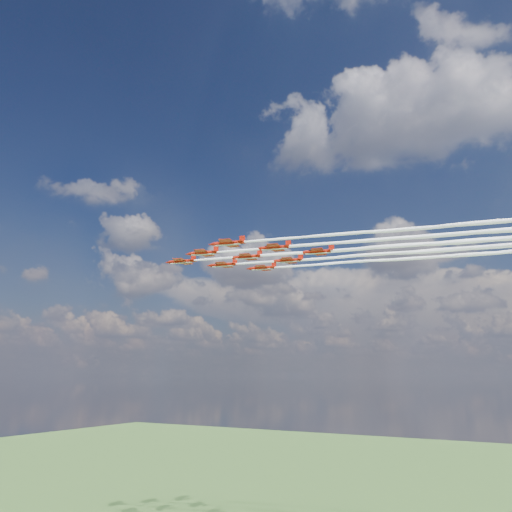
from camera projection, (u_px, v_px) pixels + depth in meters
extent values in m
cylinder|color=#B7180A|center=(182.00, 261.00, 143.21)|extent=(7.11, 2.49, 0.97)
cone|color=#B7180A|center=(168.00, 262.00, 144.46)|extent=(1.94, 1.33, 0.97)
cone|color=#B7180A|center=(195.00, 260.00, 142.04)|extent=(1.49, 1.15, 0.88)
ellipsoid|color=black|center=(176.00, 260.00, 143.81)|extent=(1.97, 1.18, 0.63)
cube|color=#B7180A|center=(183.00, 261.00, 143.08)|extent=(4.53, 8.55, 0.12)
cube|color=#B7180A|center=(193.00, 261.00, 142.22)|extent=(1.90, 3.37, 0.11)
cube|color=#B7180A|center=(194.00, 258.00, 142.35)|extent=(1.41, 0.43, 1.59)
cube|color=silver|center=(181.00, 263.00, 143.11)|extent=(6.64, 2.22, 0.11)
cylinder|color=#B7180A|center=(203.00, 253.00, 133.35)|extent=(7.11, 2.49, 0.97)
cone|color=#B7180A|center=(188.00, 254.00, 134.60)|extent=(1.94, 1.33, 0.97)
cone|color=#B7180A|center=(218.00, 252.00, 132.18)|extent=(1.49, 1.15, 0.88)
ellipsoid|color=black|center=(197.00, 252.00, 133.94)|extent=(1.97, 1.18, 0.63)
cube|color=#B7180A|center=(205.00, 253.00, 133.22)|extent=(4.53, 8.55, 0.12)
cube|color=#B7180A|center=(215.00, 252.00, 132.35)|extent=(1.90, 3.37, 0.11)
cube|color=#B7180A|center=(216.00, 249.00, 132.49)|extent=(1.41, 0.43, 1.59)
cube|color=silver|center=(203.00, 255.00, 133.25)|extent=(6.64, 2.22, 0.11)
cylinder|color=#B7180A|center=(223.00, 265.00, 147.51)|extent=(7.11, 2.49, 0.97)
cone|color=#B7180A|center=(209.00, 266.00, 148.75)|extent=(1.94, 1.33, 0.97)
cone|color=#B7180A|center=(236.00, 264.00, 146.34)|extent=(1.49, 1.15, 0.88)
ellipsoid|color=black|center=(217.00, 264.00, 148.10)|extent=(1.97, 1.18, 0.63)
cube|color=#B7180A|center=(224.00, 265.00, 147.37)|extent=(4.53, 8.55, 0.12)
cube|color=#B7180A|center=(234.00, 264.00, 146.51)|extent=(1.90, 3.37, 0.11)
cube|color=#B7180A|center=(235.00, 261.00, 146.65)|extent=(1.41, 0.43, 1.59)
cube|color=silver|center=(223.00, 266.00, 147.40)|extent=(6.64, 2.22, 0.11)
cylinder|color=#B7180A|center=(228.00, 243.00, 123.49)|extent=(7.11, 2.49, 0.97)
cone|color=#B7180A|center=(211.00, 244.00, 124.73)|extent=(1.94, 1.33, 0.97)
cone|color=#B7180A|center=(244.00, 242.00, 122.32)|extent=(1.49, 1.15, 0.88)
ellipsoid|color=black|center=(221.00, 242.00, 124.08)|extent=(1.97, 1.18, 0.63)
cube|color=#B7180A|center=(230.00, 243.00, 123.35)|extent=(4.53, 8.55, 0.12)
cube|color=#B7180A|center=(241.00, 242.00, 122.49)|extent=(1.90, 3.37, 0.11)
cube|color=#B7180A|center=(242.00, 239.00, 122.63)|extent=(1.41, 0.43, 1.59)
cube|color=silver|center=(228.00, 245.00, 123.38)|extent=(6.64, 2.22, 0.11)
cylinder|color=#B7180A|center=(247.00, 257.00, 137.64)|extent=(7.11, 2.49, 0.97)
cone|color=#B7180A|center=(232.00, 258.00, 138.89)|extent=(1.94, 1.33, 0.97)
cone|color=#B7180A|center=(261.00, 256.00, 136.47)|extent=(1.49, 1.15, 0.88)
ellipsoid|color=black|center=(241.00, 256.00, 138.24)|extent=(1.97, 1.18, 0.63)
cube|color=#B7180A|center=(248.00, 257.00, 137.51)|extent=(4.53, 8.55, 0.12)
cube|color=#B7180A|center=(259.00, 256.00, 136.65)|extent=(1.90, 3.37, 0.11)
cube|color=#B7180A|center=(260.00, 253.00, 136.78)|extent=(1.41, 0.43, 1.59)
cube|color=silver|center=(247.00, 258.00, 137.54)|extent=(6.64, 2.22, 0.11)
cylinder|color=#B7180A|center=(262.00, 268.00, 151.80)|extent=(7.11, 2.49, 0.97)
cone|color=#B7180A|center=(248.00, 269.00, 153.05)|extent=(1.94, 1.33, 0.97)
cone|color=#B7180A|center=(275.00, 267.00, 150.63)|extent=(1.49, 1.15, 0.88)
ellipsoid|color=black|center=(257.00, 267.00, 152.39)|extent=(1.97, 1.18, 0.63)
cube|color=#B7180A|center=(264.00, 268.00, 151.67)|extent=(4.53, 8.55, 0.12)
cube|color=#B7180A|center=(273.00, 267.00, 150.80)|extent=(1.90, 3.37, 0.11)
cube|color=#B7180A|center=(274.00, 265.00, 150.94)|extent=(1.41, 0.43, 1.59)
cube|color=silver|center=(262.00, 269.00, 151.70)|extent=(6.64, 2.22, 0.11)
cylinder|color=#B7180A|center=(274.00, 248.00, 127.78)|extent=(7.11, 2.49, 0.97)
cone|color=#B7180A|center=(258.00, 249.00, 129.03)|extent=(1.94, 1.33, 0.97)
cone|color=#B7180A|center=(290.00, 246.00, 126.61)|extent=(1.49, 1.15, 0.88)
ellipsoid|color=black|center=(268.00, 247.00, 128.37)|extent=(1.97, 1.18, 0.63)
cube|color=#B7180A|center=(276.00, 248.00, 127.65)|extent=(4.53, 8.55, 0.12)
cube|color=#B7180A|center=(288.00, 247.00, 126.78)|extent=(1.90, 3.37, 0.11)
cube|color=#B7180A|center=(288.00, 243.00, 126.92)|extent=(1.41, 0.43, 1.59)
cube|color=silver|center=(274.00, 249.00, 127.68)|extent=(6.64, 2.22, 0.11)
cylinder|color=#B7180A|center=(288.00, 260.00, 141.94)|extent=(7.11, 2.49, 0.97)
cone|color=#B7180A|center=(273.00, 261.00, 143.18)|extent=(1.94, 1.33, 0.97)
cone|color=#B7180A|center=(302.00, 259.00, 140.77)|extent=(1.49, 1.15, 0.88)
ellipsoid|color=black|center=(282.00, 259.00, 142.53)|extent=(1.97, 1.18, 0.63)
cube|color=#B7180A|center=(289.00, 260.00, 141.80)|extent=(4.53, 8.55, 0.12)
cube|color=#B7180A|center=(300.00, 260.00, 140.94)|extent=(1.90, 3.37, 0.11)
cube|color=#B7180A|center=(301.00, 257.00, 141.08)|extent=(1.41, 0.43, 1.59)
cube|color=silver|center=(288.00, 262.00, 141.83)|extent=(6.64, 2.22, 0.11)
cylinder|color=#B7180A|center=(318.00, 252.00, 132.08)|extent=(7.11, 2.49, 0.97)
cone|color=#B7180A|center=(301.00, 253.00, 133.32)|extent=(1.94, 1.33, 0.97)
cone|color=#B7180A|center=(333.00, 251.00, 130.90)|extent=(1.49, 1.15, 0.88)
ellipsoid|color=black|center=(311.00, 251.00, 132.67)|extent=(1.97, 1.18, 0.63)
cube|color=#B7180A|center=(319.00, 252.00, 131.94)|extent=(4.53, 8.55, 0.12)
cube|color=#B7180A|center=(331.00, 251.00, 131.08)|extent=(1.90, 3.37, 0.11)
cube|color=#B7180A|center=(331.00, 248.00, 131.21)|extent=(1.41, 0.43, 1.59)
cube|color=silver|center=(318.00, 253.00, 131.97)|extent=(6.64, 2.22, 0.11)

